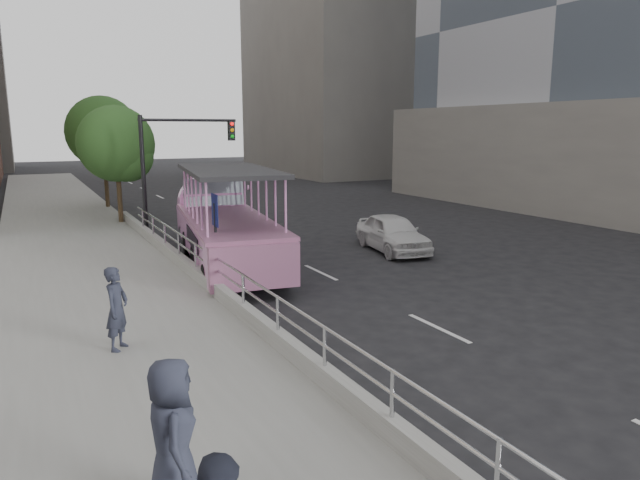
{
  "coord_description": "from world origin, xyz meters",
  "views": [
    {
      "loc": [
        -7.44,
        -12.06,
        4.63
      ],
      "look_at": [
        -0.15,
        1.84,
        1.57
      ],
      "focal_mm": 32.0,
      "sensor_mm": 36.0,
      "label": 1
    }
  ],
  "objects_px": {
    "duck_boat": "(223,227)",
    "street_tree_near": "(119,147)",
    "parking_sign": "(216,231)",
    "pedestrian_near": "(117,308)",
    "pedestrian_far": "(172,436)",
    "street_tree_far": "(105,135)",
    "traffic_signal": "(171,156)",
    "car": "(393,233)"
  },
  "relations": [
    {
      "from": "traffic_signal",
      "to": "pedestrian_far",
      "type": "bearing_deg",
      "value": -103.57
    },
    {
      "from": "duck_boat",
      "to": "street_tree_near",
      "type": "bearing_deg",
      "value": 102.57
    },
    {
      "from": "pedestrian_near",
      "to": "pedestrian_far",
      "type": "height_order",
      "value": "pedestrian_far"
    },
    {
      "from": "car",
      "to": "street_tree_near",
      "type": "relative_size",
      "value": 0.73
    },
    {
      "from": "traffic_signal",
      "to": "street_tree_near",
      "type": "xyz_separation_m",
      "value": [
        -1.6,
        3.43,
        0.32
      ]
    },
    {
      "from": "duck_boat",
      "to": "pedestrian_near",
      "type": "distance_m",
      "value": 8.93
    },
    {
      "from": "street_tree_near",
      "to": "duck_boat",
      "type": "bearing_deg",
      "value": -77.43
    },
    {
      "from": "street_tree_near",
      "to": "traffic_signal",
      "type": "bearing_deg",
      "value": -65.02
    },
    {
      "from": "pedestrian_far",
      "to": "traffic_signal",
      "type": "distance_m",
      "value": 19.24
    },
    {
      "from": "duck_boat",
      "to": "parking_sign",
      "type": "distance_m",
      "value": 3.76
    },
    {
      "from": "duck_boat",
      "to": "car",
      "type": "relative_size",
      "value": 2.5
    },
    {
      "from": "parking_sign",
      "to": "street_tree_far",
      "type": "relative_size",
      "value": 0.44
    },
    {
      "from": "car",
      "to": "traffic_signal",
      "type": "xyz_separation_m",
      "value": [
        -6.71,
        6.82,
        2.78
      ]
    },
    {
      "from": "parking_sign",
      "to": "traffic_signal",
      "type": "height_order",
      "value": "traffic_signal"
    },
    {
      "from": "pedestrian_near",
      "to": "duck_boat",
      "type": "bearing_deg",
      "value": 3.45
    },
    {
      "from": "car",
      "to": "traffic_signal",
      "type": "bearing_deg",
      "value": 144.79
    },
    {
      "from": "parking_sign",
      "to": "street_tree_near",
      "type": "distance_m",
      "value": 12.62
    },
    {
      "from": "pedestrian_near",
      "to": "traffic_signal",
      "type": "height_order",
      "value": "traffic_signal"
    },
    {
      "from": "street_tree_far",
      "to": "street_tree_near",
      "type": "bearing_deg",
      "value": -91.91
    },
    {
      "from": "duck_boat",
      "to": "traffic_signal",
      "type": "relative_size",
      "value": 2.01
    },
    {
      "from": "pedestrian_far",
      "to": "traffic_signal",
      "type": "bearing_deg",
      "value": -4.12
    },
    {
      "from": "pedestrian_far",
      "to": "street_tree_far",
      "type": "height_order",
      "value": "street_tree_far"
    },
    {
      "from": "duck_boat",
      "to": "parking_sign",
      "type": "height_order",
      "value": "duck_boat"
    },
    {
      "from": "car",
      "to": "street_tree_far",
      "type": "distance_m",
      "value": 18.51
    },
    {
      "from": "duck_boat",
      "to": "parking_sign",
      "type": "relative_size",
      "value": 3.69
    },
    {
      "from": "street_tree_far",
      "to": "parking_sign",
      "type": "bearing_deg",
      "value": -88.61
    },
    {
      "from": "duck_boat",
      "to": "car",
      "type": "xyz_separation_m",
      "value": [
        6.31,
        -1.28,
        -0.54
      ]
    },
    {
      "from": "duck_boat",
      "to": "pedestrian_near",
      "type": "height_order",
      "value": "duck_boat"
    },
    {
      "from": "street_tree_far",
      "to": "traffic_signal",
      "type": "bearing_deg",
      "value": -81.57
    },
    {
      "from": "parking_sign",
      "to": "traffic_signal",
      "type": "bearing_deg",
      "value": 83.98
    },
    {
      "from": "street_tree_far",
      "to": "pedestrian_near",
      "type": "bearing_deg",
      "value": -97.3
    },
    {
      "from": "pedestrian_far",
      "to": "street_tree_far",
      "type": "xyz_separation_m",
      "value": [
        3.09,
        28.0,
        3.08
      ]
    },
    {
      "from": "street_tree_near",
      "to": "car",
      "type": "bearing_deg",
      "value": -50.97
    },
    {
      "from": "pedestrian_near",
      "to": "pedestrian_far",
      "type": "xyz_separation_m",
      "value": [
        -0.2,
        -5.44,
        0.08
      ]
    },
    {
      "from": "street_tree_near",
      "to": "pedestrian_far",
      "type": "bearing_deg",
      "value": -97.47
    },
    {
      "from": "pedestrian_far",
      "to": "traffic_signal",
      "type": "height_order",
      "value": "traffic_signal"
    },
    {
      "from": "street_tree_near",
      "to": "street_tree_far",
      "type": "xyz_separation_m",
      "value": [
        0.2,
        6.0,
        0.49
      ]
    },
    {
      "from": "duck_boat",
      "to": "street_tree_near",
      "type": "relative_size",
      "value": 1.83
    },
    {
      "from": "traffic_signal",
      "to": "street_tree_far",
      "type": "relative_size",
      "value": 0.81
    },
    {
      "from": "car",
      "to": "street_tree_far",
      "type": "height_order",
      "value": "street_tree_far"
    },
    {
      "from": "pedestrian_far",
      "to": "parking_sign",
      "type": "bearing_deg",
      "value": -10.83
    },
    {
      "from": "pedestrian_near",
      "to": "parking_sign",
      "type": "distance_m",
      "value": 5.34
    }
  ]
}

